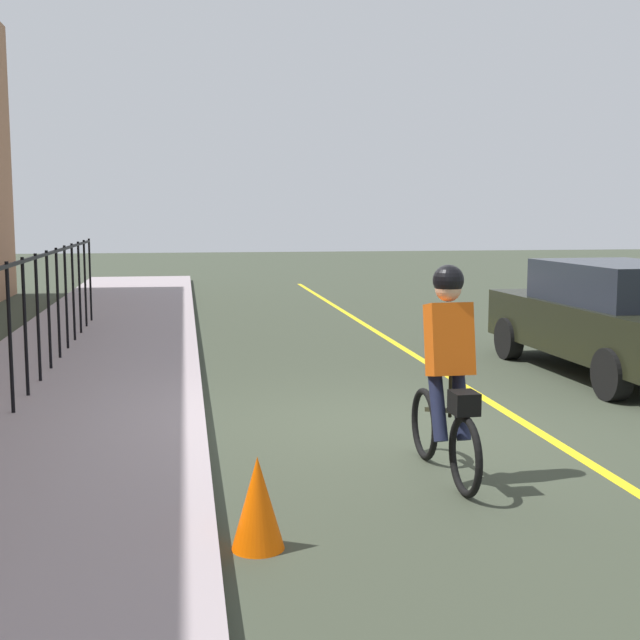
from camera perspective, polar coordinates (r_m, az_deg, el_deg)
ground_plane at (r=9.14m, az=3.77°, el=-7.07°), size 80.00×80.00×0.00m
lane_line_centre at (r=9.61m, az=13.18°, el=-6.51°), size 36.00×0.12×0.01m
sidewalk at (r=9.01m, az=-17.99°, el=-7.12°), size 40.00×3.20×0.15m
iron_fence at (r=9.85m, az=-19.65°, el=0.70°), size 14.83×0.04×1.60m
cyclist_lead at (r=7.21m, az=8.56°, el=-3.58°), size 1.71×0.37×1.83m
patrol_sedan at (r=12.40m, az=19.11°, el=0.21°), size 4.47×2.07×1.58m
traffic_cone_near at (r=5.84m, az=-4.20°, el=-12.12°), size 0.36×0.36×0.64m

